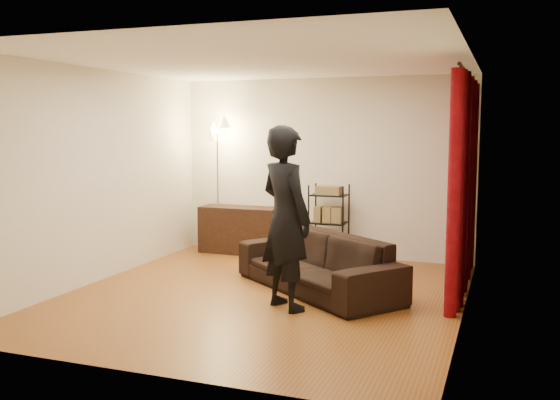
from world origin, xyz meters
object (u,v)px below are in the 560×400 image
at_px(person, 286,218).
at_px(media_cabinet, 240,230).
at_px(sofa, 317,263).
at_px(storage_boxes, 293,246).
at_px(floor_lamp, 218,187).
at_px(wire_shelf, 329,223).

xyz_separation_m(person, media_cabinet, (-1.69, 2.60, -0.63)).
xyz_separation_m(sofa, storage_boxes, (-0.95, 1.87, -0.20)).
height_order(person, storage_boxes, person).
height_order(media_cabinet, floor_lamp, floor_lamp).
height_order(person, wire_shelf, person).
bearing_deg(floor_lamp, person, -51.29).
distance_m(wire_shelf, floor_lamp, 1.88).
relative_size(sofa, floor_lamp, 1.13).
relative_size(storage_boxes, floor_lamp, 0.16).
distance_m(sofa, wire_shelf, 1.75).
xyz_separation_m(media_cabinet, floor_lamp, (-0.35, -0.05, 0.67)).
bearing_deg(media_cabinet, sofa, -44.75).
bearing_deg(wire_shelf, person, -75.00).
bearing_deg(sofa, person, -59.94).
bearing_deg(wire_shelf, sofa, -68.87).
xyz_separation_m(person, floor_lamp, (-2.04, 2.55, 0.04)).
height_order(sofa, floor_lamp, floor_lamp).
distance_m(person, media_cabinet, 3.17).
distance_m(person, floor_lamp, 3.27).
bearing_deg(floor_lamp, sofa, -38.83).
distance_m(sofa, media_cabinet, 2.54).
distance_m(storage_boxes, wire_shelf, 0.76).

